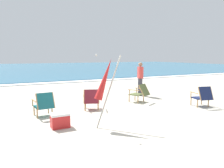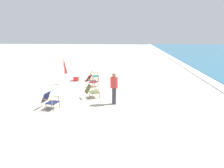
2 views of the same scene
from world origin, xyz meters
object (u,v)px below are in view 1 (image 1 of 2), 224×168
object	(u,v)px
umbrella_furled_red	(105,80)
beach_chair_mid_center	(44,104)
beach_chair_back_left	(202,96)
person_near_chairs	(140,79)
beach_chair_far_center	(92,99)
cooler_box	(60,120)
beach_chair_back_right	(140,92)

from	to	relation	value
umbrella_furled_red	beach_chair_mid_center	bearing A→B (deg)	127.16
beach_chair_back_left	umbrella_furled_red	size ratio (longest dim) A/B	0.42
beach_chair_mid_center	person_near_chairs	bearing A→B (deg)	20.03
person_near_chairs	beach_chair_back_left	bearing A→B (deg)	-76.01
beach_chair_far_center	umbrella_furled_red	size ratio (longest dim) A/B	0.47
umbrella_furled_red	cooler_box	distance (m)	1.65
person_near_chairs	umbrella_furled_red	bearing A→B (deg)	-135.06
beach_chair_far_center	person_near_chairs	distance (m)	3.64
beach_chair_mid_center	umbrella_furled_red	xyz separation A→B (m)	(1.33, -1.76, 0.88)
beach_chair_mid_center	person_near_chairs	xyz separation A→B (m)	(4.87, 1.77, 0.41)
beach_chair_back_right	beach_chair_far_center	world-z (taller)	beach_chair_back_right
beach_chair_mid_center	beach_chair_far_center	distance (m)	1.67
person_near_chairs	cooler_box	bearing A→B (deg)	-146.91
beach_chair_mid_center	beach_chair_far_center	bearing A→B (deg)	3.60
beach_chair_back_left	cooler_box	size ratio (longest dim) A/B	1.71
beach_chair_back_left	person_near_chairs	xyz separation A→B (m)	(-0.77, 3.08, 0.41)
person_near_chairs	cooler_box	size ratio (longest dim) A/B	3.33
beach_chair_back_right	beach_chair_far_center	bearing A→B (deg)	-170.85
beach_chair_back_right	cooler_box	size ratio (longest dim) A/B	1.92
beach_chair_far_center	beach_chair_back_right	bearing A→B (deg)	9.15
beach_chair_far_center	beach_chair_back_left	bearing A→B (deg)	-19.52
beach_chair_far_center	beach_chair_mid_center	bearing A→B (deg)	-176.40
beach_chair_mid_center	cooler_box	world-z (taller)	beach_chair_mid_center
beach_chair_back_left	umbrella_furled_red	world-z (taller)	umbrella_furled_red
beach_chair_back_right	cooler_box	bearing A→B (deg)	-155.27
person_near_chairs	cooler_box	xyz separation A→B (m)	(-4.66, -3.04, -0.64)
beach_chair_far_center	cooler_box	world-z (taller)	beach_chair_far_center
umbrella_furled_red	person_near_chairs	size ratio (longest dim) A/B	1.23
umbrella_furled_red	person_near_chairs	world-z (taller)	umbrella_furled_red
beach_chair_far_center	cooler_box	xyz separation A→B (m)	(-1.46, -1.37, -0.22)
beach_chair_back_right	person_near_chairs	bearing A→B (deg)	55.84
umbrella_furled_red	cooler_box	bearing A→B (deg)	156.47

